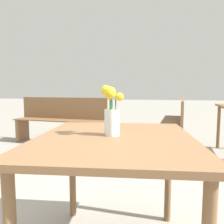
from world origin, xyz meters
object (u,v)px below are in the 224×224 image
object	(u,v)px
bench_near	(61,118)
bench_middle	(177,121)
table_front	(115,153)
flower_vase	(112,115)

from	to	relation	value
bench_near	bench_middle	bearing A→B (deg)	0.22
bench_near	bench_middle	xyz separation A→B (m)	(2.08, 0.01, 0.01)
table_front	flower_vase	distance (m)	0.22
table_front	bench_middle	distance (m)	2.69
flower_vase	bench_near	distance (m)	3.00
table_front	bench_middle	world-z (taller)	bench_middle
table_front	bench_near	xyz separation A→B (m)	(-1.50, 2.61, -0.18)
table_front	flower_vase	xyz separation A→B (m)	(-0.02, 0.03, 0.21)
flower_vase	bench_near	world-z (taller)	flower_vase
bench_middle	bench_near	bearing A→B (deg)	-179.78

